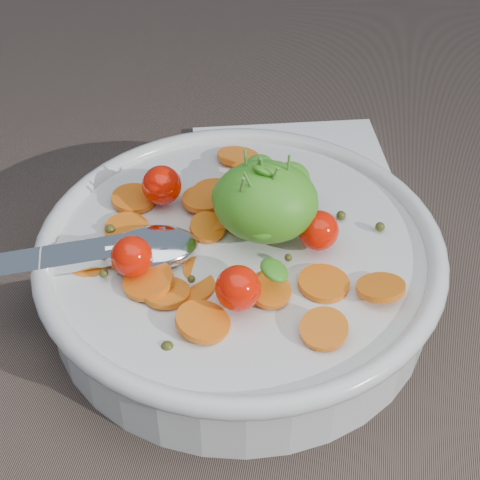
# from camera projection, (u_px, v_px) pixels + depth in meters

# --- Properties ---
(ground) EXTENTS (6.00, 6.00, 0.00)m
(ground) POSITION_uv_depth(u_px,v_px,m) (276.00, 333.00, 0.49)
(ground) COLOR brown
(ground) RESTS_ON ground
(bowl) EXTENTS (0.29, 0.27, 0.12)m
(bowl) POSITION_uv_depth(u_px,v_px,m) (240.00, 265.00, 0.50)
(bowl) COLOR silver
(bowl) RESTS_ON ground
(napkin) EXTENTS (0.19, 0.18, 0.01)m
(napkin) POSITION_uv_depth(u_px,v_px,m) (293.00, 172.00, 0.62)
(napkin) COLOR white
(napkin) RESTS_ON ground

